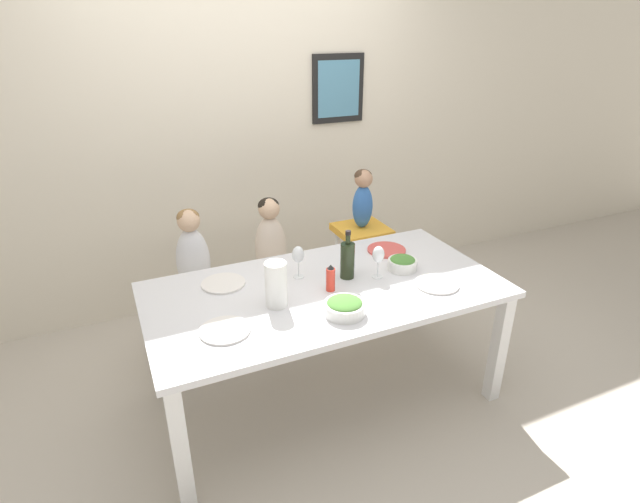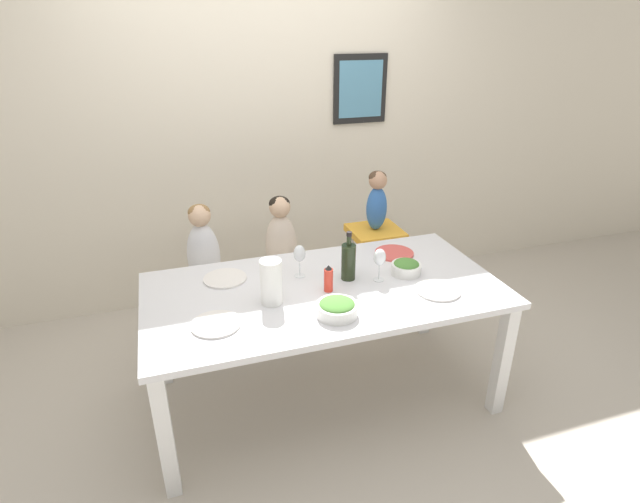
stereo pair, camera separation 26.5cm
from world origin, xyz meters
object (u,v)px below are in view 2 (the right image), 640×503
chair_far_left (208,295)px  paper_towel_roll (271,282)px  person_baby_right (377,198)px  salad_bowl_small (406,267)px  dinner_plate_back_left (225,278)px  chair_far_center (283,284)px  wine_bottle (348,261)px  person_child_center (281,237)px  salad_bowl_large (337,308)px  dinner_plate_back_right (394,253)px  person_child_left (203,247)px  wine_glass_far (299,254)px  wine_glass_near (380,258)px  chair_right_highchair (375,249)px  dinner_plate_front_right (438,290)px  dinner_plate_front_left (216,324)px

chair_far_left → paper_towel_roll: size_ratio=1.88×
person_baby_right → salad_bowl_small: size_ratio=2.50×
paper_towel_roll → salad_bowl_small: size_ratio=1.42×
person_baby_right → dinner_plate_back_left: size_ratio=1.76×
chair_far_center → wine_bottle: (0.21, -0.68, 0.46)m
person_child_center → salad_bowl_large: size_ratio=2.76×
chair_far_left → dinner_plate_back_right: bearing=-23.3°
person_child_left → wine_glass_far: size_ratio=3.01×
person_child_left → wine_glass_near: 1.16m
salad_bowl_small → dinner_plate_back_left: salad_bowl_small is taller
salad_bowl_large → chair_far_center: bearing=91.5°
chair_right_highchair → person_child_center: 0.70m
person_child_left → wine_glass_far: bearing=-50.4°
wine_glass_near → dinner_plate_front_right: 0.35m
chair_far_center → person_baby_right: (0.68, 0.00, 0.55)m
person_baby_right → wine_bottle: bearing=-124.3°
person_child_center → wine_glass_far: 0.59m
chair_right_highchair → salad_bowl_small: bearing=-100.7°
paper_towel_roll → dinner_plate_back_left: 0.39m
wine_bottle → salad_bowl_small: size_ratio=1.67×
wine_bottle → dinner_plate_front_right: (0.40, -0.28, -0.10)m
person_child_center → dinner_plate_back_right: person_child_center is taller
chair_far_left → dinner_plate_front_left: (-0.04, -0.93, 0.36)m
wine_glass_near → person_child_left: bearing=139.2°
wine_glass_near → wine_glass_far: bearing=155.7°
chair_far_left → dinner_plate_back_left: (0.07, -0.49, 0.36)m
paper_towel_roll → salad_bowl_large: 0.35m
chair_far_left → person_child_center: 0.61m
wine_glass_near → salad_bowl_small: bearing=7.4°
dinner_plate_front_right → dinner_plate_front_left: bearing=178.2°
person_child_center → paper_towel_roll: person_child_center is taller
person_baby_right → salad_bowl_large: person_baby_right is taller
person_child_center → salad_bowl_small: bearing=-53.4°
person_baby_right → wine_glass_far: size_ratio=2.24×
chair_far_left → person_baby_right: person_baby_right is taller
person_child_center → dinner_plate_back_right: 0.76m
chair_far_center → person_baby_right: person_baby_right is taller
chair_right_highchair → wine_glass_near: 0.87m
person_child_center → dinner_plate_front_right: (0.61, -0.97, 0.01)m
wine_bottle → dinner_plate_front_left: wine_bottle is taller
dinner_plate_back_right → salad_bowl_small: bearing=-101.4°
dinner_plate_front_right → chair_right_highchair: bearing=85.9°
person_baby_right → dinner_plate_front_right: 0.99m
chair_right_highchair → wine_bottle: bearing=-124.4°
chair_far_center → chair_right_highchair: size_ratio=0.64×
dinner_plate_front_left → person_child_center: bearing=59.8°
wine_glass_far → dinner_plate_back_left: size_ratio=0.79×
wine_glass_far → salad_bowl_large: wine_glass_far is taller
person_child_center → person_baby_right: bearing=0.0°
dinner_plate_front_left → chair_right_highchair: bearing=37.3°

